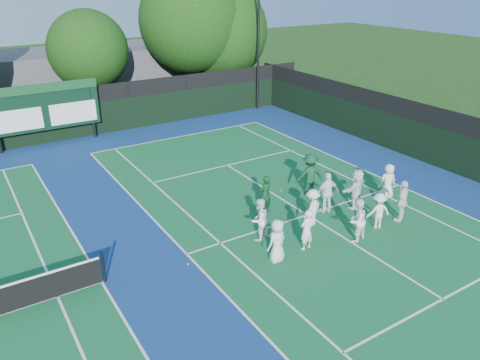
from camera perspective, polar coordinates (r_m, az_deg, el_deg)
ground at (r=18.76m, az=10.15°, el=-5.46°), size 120.00×120.00×0.00m
court_apron at (r=16.62m, az=-8.12°, el=-9.48°), size 34.00×32.00×0.01m
near_court at (r=19.40m, az=8.20°, el=-4.23°), size 11.05×23.85×0.01m
back_fence at (r=29.39m, az=-20.72°, el=7.13°), size 34.00×0.08×3.00m
divider_fence_right at (r=25.28m, az=24.28°, el=3.96°), size 0.08×32.00×3.00m
scoreboard at (r=28.61m, az=-22.75°, el=8.14°), size 6.00×0.21×3.55m
clubhouse at (r=37.71m, az=-17.68°, el=12.01°), size 18.00×6.00×4.00m
light_pole_right at (r=33.50m, az=2.28°, el=19.15°), size 1.20×0.30×10.12m
tree_c at (r=32.84m, az=-17.78°, el=14.64°), size 5.12×5.12×7.10m
tree_d at (r=35.33m, az=-5.77°, el=18.50°), size 7.43×7.43×9.72m
tree_e at (r=36.47m, az=-2.45°, el=17.39°), size 7.23×7.23×8.74m
tennis_ball_0 at (r=17.81m, az=8.38°, el=-6.92°), size 0.07×0.07×0.07m
tennis_ball_1 at (r=21.82m, az=13.66°, el=-1.31°), size 0.07×0.07×0.07m
tennis_ball_2 at (r=19.23m, az=16.65°, el=-5.25°), size 0.07×0.07×0.07m
tennis_ball_3 at (r=16.23m, az=-6.38°, el=-10.15°), size 0.07×0.07×0.07m
tennis_ball_4 at (r=21.34m, az=4.98°, el=-1.26°), size 0.07×0.07×0.07m
tennis_ball_5 at (r=20.42m, az=11.00°, el=-2.86°), size 0.07×0.07×0.07m
player_front_0 at (r=15.97m, az=4.55°, el=-7.43°), size 0.86×0.65×1.59m
player_front_1 at (r=16.78m, az=8.13°, el=-6.02°), size 0.62×0.46×1.56m
player_front_2 at (r=17.62m, az=14.06°, el=-4.79°), size 0.92×0.78×1.67m
player_front_3 at (r=18.74m, az=16.52°, el=-3.62°), size 1.06×0.79×1.47m
player_front_4 at (r=19.51m, az=19.17°, el=-2.42°), size 1.10×0.80×1.73m
player_back_0 at (r=17.19m, az=2.37°, el=-4.84°), size 0.92×0.79×1.64m
player_back_1 at (r=18.34m, az=8.79°, el=-3.36°), size 1.11×0.85×1.53m
player_back_2 at (r=19.40m, az=10.61°, el=-1.53°), size 1.08×0.56×1.76m
player_back_3 at (r=20.07m, az=13.99°, el=-1.03°), size 1.68×0.93×1.72m
player_back_4 at (r=21.32m, az=17.58°, el=-0.16°), size 0.88×0.70×1.58m
coach_left at (r=19.08m, az=3.09°, el=-1.78°), size 0.66×0.50×1.64m
coach_right at (r=20.75m, az=8.50°, el=0.62°), size 1.41×1.08×1.93m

